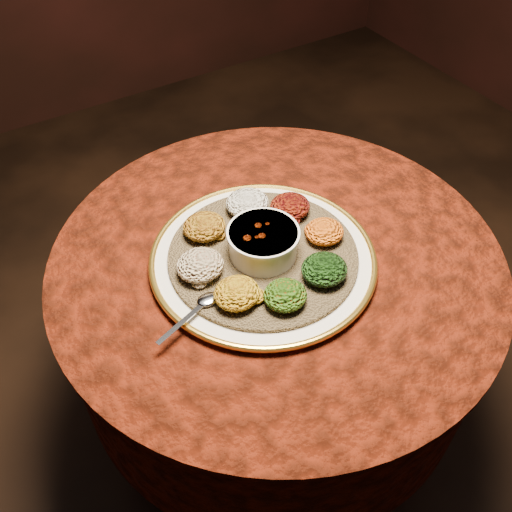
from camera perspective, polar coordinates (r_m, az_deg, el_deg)
table at (r=1.34m, az=1.89°, el=-5.23°), size 0.96×0.96×0.73m
platter at (r=1.18m, az=0.70°, el=-0.25°), size 0.50×0.50×0.02m
injera at (r=1.17m, az=0.70°, el=0.11°), size 0.51×0.51×0.01m
stew_bowl at (r=1.14m, az=0.72°, el=1.52°), size 0.15×0.15×0.06m
spoon at (r=1.07m, az=-5.22°, el=-4.69°), size 0.15×0.06×0.01m
portion_ayib at (r=1.25m, az=-0.89°, el=5.32°), size 0.09×0.09×0.05m
portion_kitfo at (r=1.24m, az=3.42°, el=4.98°), size 0.09×0.08×0.04m
portion_tikil at (r=1.19m, az=6.86°, el=2.44°), size 0.08×0.08×0.04m
portion_gomen at (r=1.11m, az=6.85°, el=-1.33°), size 0.09×0.09×0.04m
portion_mixveg at (r=1.07m, az=2.94°, el=-3.93°), size 0.08×0.08×0.04m
portion_kik at (r=1.07m, az=-1.93°, el=-3.74°), size 0.09×0.08×0.04m
portion_timatim at (r=1.12m, az=-5.61°, el=-0.91°), size 0.09×0.09×0.05m
portion_shiro at (r=1.20m, az=-5.20°, el=2.95°), size 0.09×0.09×0.04m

